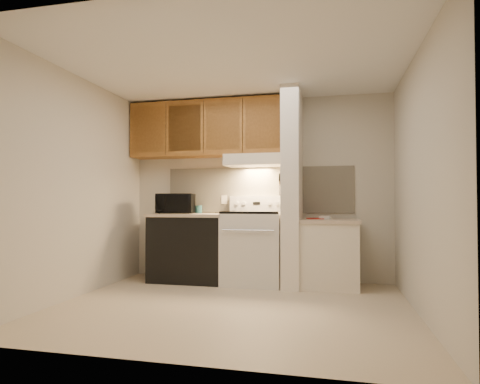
% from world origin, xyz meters
% --- Properties ---
extents(floor, '(3.60, 3.60, 0.00)m').
position_xyz_m(floor, '(0.00, 0.00, 0.00)').
color(floor, beige).
rests_on(floor, ground).
extents(ceiling, '(3.60, 3.60, 0.00)m').
position_xyz_m(ceiling, '(0.00, 0.00, 2.50)').
color(ceiling, white).
rests_on(ceiling, wall_back).
extents(wall_back, '(3.60, 2.50, 0.02)m').
position_xyz_m(wall_back, '(0.00, 1.50, 1.25)').
color(wall_back, beige).
rests_on(wall_back, floor).
extents(wall_left, '(0.02, 3.00, 2.50)m').
position_xyz_m(wall_left, '(-1.80, 0.00, 1.25)').
color(wall_left, beige).
rests_on(wall_left, floor).
extents(wall_right, '(0.02, 3.00, 2.50)m').
position_xyz_m(wall_right, '(1.80, 0.00, 1.25)').
color(wall_right, beige).
rests_on(wall_right, floor).
extents(backsplash, '(2.60, 0.02, 0.63)m').
position_xyz_m(backsplash, '(0.00, 1.49, 1.24)').
color(backsplash, beige).
rests_on(backsplash, wall_back).
extents(range_body, '(0.76, 0.65, 0.92)m').
position_xyz_m(range_body, '(0.00, 1.16, 0.46)').
color(range_body, silver).
rests_on(range_body, floor).
extents(oven_window, '(0.50, 0.01, 0.30)m').
position_xyz_m(oven_window, '(0.00, 0.84, 0.50)').
color(oven_window, black).
rests_on(oven_window, range_body).
extents(oven_handle, '(0.65, 0.02, 0.02)m').
position_xyz_m(oven_handle, '(0.00, 0.80, 0.72)').
color(oven_handle, silver).
rests_on(oven_handle, range_body).
extents(cooktop, '(0.74, 0.64, 0.03)m').
position_xyz_m(cooktop, '(0.00, 1.16, 0.94)').
color(cooktop, black).
rests_on(cooktop, range_body).
extents(range_backguard, '(0.76, 0.08, 0.20)m').
position_xyz_m(range_backguard, '(0.00, 1.44, 1.05)').
color(range_backguard, silver).
rests_on(range_backguard, range_body).
extents(range_display, '(0.10, 0.01, 0.04)m').
position_xyz_m(range_display, '(0.00, 1.40, 1.05)').
color(range_display, black).
rests_on(range_display, range_backguard).
extents(range_knob_left_outer, '(0.05, 0.02, 0.05)m').
position_xyz_m(range_knob_left_outer, '(-0.28, 1.40, 1.05)').
color(range_knob_left_outer, silver).
rests_on(range_knob_left_outer, range_backguard).
extents(range_knob_left_inner, '(0.05, 0.02, 0.05)m').
position_xyz_m(range_knob_left_inner, '(-0.18, 1.40, 1.05)').
color(range_knob_left_inner, silver).
rests_on(range_knob_left_inner, range_backguard).
extents(range_knob_right_inner, '(0.05, 0.02, 0.05)m').
position_xyz_m(range_knob_right_inner, '(0.18, 1.40, 1.05)').
color(range_knob_right_inner, silver).
rests_on(range_knob_right_inner, range_backguard).
extents(range_knob_right_outer, '(0.05, 0.02, 0.05)m').
position_xyz_m(range_knob_right_outer, '(0.28, 1.40, 1.05)').
color(range_knob_right_outer, silver).
rests_on(range_knob_right_outer, range_backguard).
extents(dishwasher_front, '(1.00, 0.63, 0.87)m').
position_xyz_m(dishwasher_front, '(-0.88, 1.17, 0.43)').
color(dishwasher_front, black).
rests_on(dishwasher_front, floor).
extents(left_countertop, '(1.04, 0.67, 0.04)m').
position_xyz_m(left_countertop, '(-0.88, 1.17, 0.89)').
color(left_countertop, '#C2AC94').
rests_on(left_countertop, dishwasher_front).
extents(spoon_rest, '(0.21, 0.10, 0.01)m').
position_xyz_m(spoon_rest, '(-0.48, 1.36, 0.92)').
color(spoon_rest, black).
rests_on(spoon_rest, left_countertop).
extents(teal_jar, '(0.11, 0.11, 0.11)m').
position_xyz_m(teal_jar, '(-0.83, 1.39, 0.96)').
color(teal_jar, '#26565B').
rests_on(teal_jar, left_countertop).
extents(outlet, '(0.08, 0.01, 0.12)m').
position_xyz_m(outlet, '(-0.48, 1.48, 1.10)').
color(outlet, '#EFE3CC').
rests_on(outlet, backsplash).
extents(microwave, '(0.54, 0.41, 0.27)m').
position_xyz_m(microwave, '(-1.08, 1.15, 1.05)').
color(microwave, black).
rests_on(microwave, left_countertop).
extents(partition_pillar, '(0.22, 0.70, 2.50)m').
position_xyz_m(partition_pillar, '(0.51, 1.15, 1.25)').
color(partition_pillar, white).
rests_on(partition_pillar, floor).
extents(pillar_trim, '(0.01, 0.70, 0.04)m').
position_xyz_m(pillar_trim, '(0.39, 1.15, 1.30)').
color(pillar_trim, '#9C632A').
rests_on(pillar_trim, partition_pillar).
extents(knife_strip, '(0.02, 0.42, 0.04)m').
position_xyz_m(knife_strip, '(0.39, 1.10, 1.32)').
color(knife_strip, black).
rests_on(knife_strip, partition_pillar).
extents(knife_blade_a, '(0.01, 0.03, 0.16)m').
position_xyz_m(knife_blade_a, '(0.38, 0.93, 1.22)').
color(knife_blade_a, silver).
rests_on(knife_blade_a, knife_strip).
extents(knife_handle_a, '(0.02, 0.02, 0.10)m').
position_xyz_m(knife_handle_a, '(0.38, 0.93, 1.37)').
color(knife_handle_a, black).
rests_on(knife_handle_a, knife_strip).
extents(knife_blade_b, '(0.01, 0.04, 0.18)m').
position_xyz_m(knife_blade_b, '(0.38, 1.03, 1.21)').
color(knife_blade_b, silver).
rests_on(knife_blade_b, knife_strip).
extents(knife_handle_b, '(0.02, 0.02, 0.10)m').
position_xyz_m(knife_handle_b, '(0.38, 1.03, 1.37)').
color(knife_handle_b, black).
rests_on(knife_handle_b, knife_strip).
extents(knife_blade_c, '(0.01, 0.04, 0.20)m').
position_xyz_m(knife_blade_c, '(0.38, 1.10, 1.20)').
color(knife_blade_c, silver).
rests_on(knife_blade_c, knife_strip).
extents(knife_handle_c, '(0.02, 0.02, 0.10)m').
position_xyz_m(knife_handle_c, '(0.38, 1.11, 1.37)').
color(knife_handle_c, black).
rests_on(knife_handle_c, knife_strip).
extents(knife_blade_d, '(0.01, 0.04, 0.16)m').
position_xyz_m(knife_blade_d, '(0.38, 1.18, 1.22)').
color(knife_blade_d, silver).
rests_on(knife_blade_d, knife_strip).
extents(knife_handle_d, '(0.02, 0.02, 0.10)m').
position_xyz_m(knife_handle_d, '(0.38, 1.17, 1.37)').
color(knife_handle_d, black).
rests_on(knife_handle_d, knife_strip).
extents(knife_blade_e, '(0.01, 0.04, 0.18)m').
position_xyz_m(knife_blade_e, '(0.38, 1.27, 1.21)').
color(knife_blade_e, silver).
rests_on(knife_blade_e, knife_strip).
extents(knife_handle_e, '(0.02, 0.02, 0.10)m').
position_xyz_m(knife_handle_e, '(0.38, 1.27, 1.37)').
color(knife_handle_e, black).
rests_on(knife_handle_e, knife_strip).
extents(oven_mitt, '(0.03, 0.11, 0.25)m').
position_xyz_m(oven_mitt, '(0.38, 1.32, 1.21)').
color(oven_mitt, gray).
rests_on(oven_mitt, partition_pillar).
extents(right_cab_base, '(0.70, 0.60, 0.81)m').
position_xyz_m(right_cab_base, '(0.97, 1.15, 0.40)').
color(right_cab_base, '#EFE3CC').
rests_on(right_cab_base, floor).
extents(right_countertop, '(0.74, 0.64, 0.04)m').
position_xyz_m(right_countertop, '(0.97, 1.15, 0.83)').
color(right_countertop, '#C2AC94').
rests_on(right_countertop, right_cab_base).
extents(red_folder, '(0.24, 0.30, 0.01)m').
position_xyz_m(red_folder, '(0.79, 1.25, 0.85)').
color(red_folder, red).
rests_on(red_folder, right_countertop).
extents(white_box, '(0.15, 0.12, 0.04)m').
position_xyz_m(white_box, '(0.92, 1.23, 0.87)').
color(white_box, white).
rests_on(white_box, right_countertop).
extents(range_hood, '(0.78, 0.44, 0.15)m').
position_xyz_m(range_hood, '(0.00, 1.28, 1.62)').
color(range_hood, '#EFE3CC').
rests_on(range_hood, upper_cabinets).
extents(hood_lip, '(0.78, 0.04, 0.06)m').
position_xyz_m(hood_lip, '(0.00, 1.07, 1.58)').
color(hood_lip, '#EFE3CC').
rests_on(hood_lip, range_hood).
extents(upper_cabinets, '(2.18, 0.33, 0.77)m').
position_xyz_m(upper_cabinets, '(-0.69, 1.32, 2.08)').
color(upper_cabinets, '#9C632A').
rests_on(upper_cabinets, wall_back).
extents(cab_door_a, '(0.46, 0.01, 0.63)m').
position_xyz_m(cab_door_a, '(-1.51, 1.17, 2.08)').
color(cab_door_a, '#9C632A').
rests_on(cab_door_a, upper_cabinets).
extents(cab_gap_a, '(0.01, 0.01, 0.73)m').
position_xyz_m(cab_gap_a, '(-1.23, 1.16, 2.08)').
color(cab_gap_a, black).
rests_on(cab_gap_a, upper_cabinets).
extents(cab_door_b, '(0.46, 0.01, 0.63)m').
position_xyz_m(cab_door_b, '(-0.96, 1.17, 2.08)').
color(cab_door_b, '#9C632A').
rests_on(cab_door_b, upper_cabinets).
extents(cab_gap_b, '(0.01, 0.01, 0.73)m').
position_xyz_m(cab_gap_b, '(-0.69, 1.16, 2.08)').
color(cab_gap_b, black).
rests_on(cab_gap_b, upper_cabinets).
extents(cab_door_c, '(0.46, 0.01, 0.63)m').
position_xyz_m(cab_door_c, '(-0.42, 1.17, 2.08)').
color(cab_door_c, '#9C632A').
rests_on(cab_door_c, upper_cabinets).
extents(cab_gap_c, '(0.01, 0.01, 0.73)m').
position_xyz_m(cab_gap_c, '(-0.14, 1.16, 2.08)').
color(cab_gap_c, black).
rests_on(cab_gap_c, upper_cabinets).
extents(cab_door_d, '(0.46, 0.01, 0.63)m').
position_xyz_m(cab_door_d, '(0.13, 1.17, 2.08)').
color(cab_door_d, '#9C632A').
rests_on(cab_door_d, upper_cabinets).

